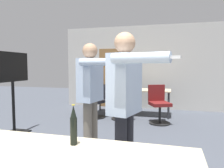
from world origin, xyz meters
TOP-DOWN VIEW (x-y plane):
  - back_wall at (-0.03, 6.30)m, footprint 5.54×0.12m
  - conference_table_near at (0.13, 0.35)m, footprint 2.18×0.73m
  - conference_table_far at (-0.21, 5.23)m, footprint 2.31×0.80m
  - tv_screen at (-2.22, 2.64)m, footprint 0.44×0.94m
  - person_near_casual at (0.46, 1.30)m, footprint 0.78×0.79m
  - person_center_tall at (-0.28, 2.11)m, footprint 0.79×0.75m
  - office_chair_far_left at (-1.05, 4.59)m, footprint 0.60×0.64m
  - office_chair_near_pushed at (-0.30, 4.47)m, footprint 0.68×0.69m
  - office_chair_mid_tucked at (0.66, 4.40)m, footprint 0.62×0.66m
  - office_chair_far_right at (-0.44, 5.82)m, footprint 0.67×0.69m
  - beer_bottle at (0.18, 0.51)m, footprint 0.06×0.06m

SIDE VIEW (x-z plane):
  - office_chair_near_pushed at x=-0.30m, z-range -0.03..0.88m
  - office_chair_far_left at x=-1.05m, z-range -0.03..0.89m
  - office_chair_far_right at x=-0.44m, z-range -0.03..0.89m
  - office_chair_mid_tucked at x=0.66m, z-range -0.02..0.94m
  - conference_table_near at x=0.13m, z-range 0.31..1.07m
  - conference_table_far at x=-0.21m, z-range 0.32..1.08m
  - beer_bottle at x=0.18m, z-range 0.75..1.10m
  - tv_screen at x=-2.22m, z-range 0.19..1.91m
  - person_center_tall at x=-0.28m, z-range 0.19..1.98m
  - person_near_casual at x=0.46m, z-range 0.19..2.01m
  - back_wall at x=-0.03m, z-range -0.01..2.79m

